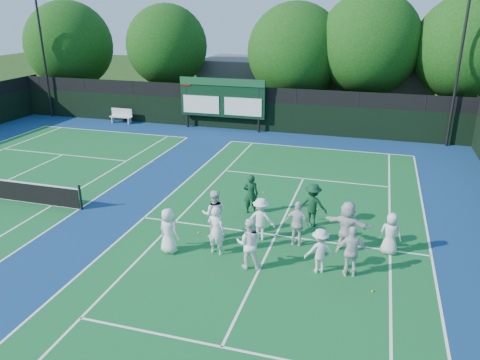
# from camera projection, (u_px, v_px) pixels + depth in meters

# --- Properties ---
(ground) EXTENTS (120.00, 120.00, 0.00)m
(ground) POSITION_uv_depth(u_px,v_px,m) (270.00, 248.00, 16.68)
(ground) COLOR #1B380F
(ground) RESTS_ON ground
(court_apron) EXTENTS (34.00, 32.00, 0.01)m
(court_apron) POSITION_uv_depth(u_px,v_px,m) (133.00, 216.00, 19.17)
(court_apron) COLOR navy
(court_apron) RESTS_ON ground
(near_court) EXTENTS (11.05, 23.85, 0.01)m
(near_court) POSITION_uv_depth(u_px,v_px,m) (276.00, 235.00, 17.57)
(near_court) COLOR #135F2A
(near_court) RESTS_ON ground
(back_fence) EXTENTS (34.00, 0.08, 3.00)m
(back_fence) POSITION_uv_depth(u_px,v_px,m) (238.00, 110.00, 32.16)
(back_fence) COLOR black
(back_fence) RESTS_ON ground
(scoreboard) EXTENTS (6.00, 0.21, 3.55)m
(scoreboard) POSITION_uv_depth(u_px,v_px,m) (222.00, 98.00, 31.77)
(scoreboard) COLOR black
(scoreboard) RESTS_ON ground
(clubhouse) EXTENTS (18.00, 6.00, 4.00)m
(clubhouse) POSITION_uv_depth(u_px,v_px,m) (313.00, 85.00, 38.06)
(clubhouse) COLOR #56555A
(clubhouse) RESTS_ON ground
(light_pole_left) EXTENTS (1.20, 0.30, 10.12)m
(light_pole_left) POSITION_uv_depth(u_px,v_px,m) (40.00, 32.00, 34.14)
(light_pole_left) COLOR black
(light_pole_left) RESTS_ON ground
(light_pole_right) EXTENTS (1.20, 0.30, 10.12)m
(light_pole_right) POSITION_uv_depth(u_px,v_px,m) (463.00, 39.00, 26.57)
(light_pole_right) COLOR black
(light_pole_right) RESTS_ON ground
(bench) EXTENTS (1.68, 0.49, 1.06)m
(bench) POSITION_uv_depth(u_px,v_px,m) (121.00, 115.00, 34.20)
(bench) COLOR silver
(bench) RESTS_ON ground
(tree_a) EXTENTS (7.00, 7.00, 8.57)m
(tree_a) POSITION_uv_depth(u_px,v_px,m) (72.00, 47.00, 38.20)
(tree_a) COLOR black
(tree_a) RESTS_ON ground
(tree_b) EXTENTS (6.16, 6.16, 8.31)m
(tree_b) POSITION_uv_depth(u_px,v_px,m) (169.00, 48.00, 35.82)
(tree_b) COLOR black
(tree_b) RESTS_ON ground
(tree_c) EXTENTS (6.83, 6.83, 8.45)m
(tree_c) POSITION_uv_depth(u_px,v_px,m) (298.00, 54.00, 33.25)
(tree_c) COLOR black
(tree_c) RESTS_ON ground
(tree_d) EXTENTS (6.94, 6.94, 9.14)m
(tree_d) POSITION_uv_depth(u_px,v_px,m) (371.00, 47.00, 31.69)
(tree_d) COLOR black
(tree_d) RESTS_ON ground
(tree_e) EXTENTS (6.76, 6.76, 8.94)m
(tree_e) POSITION_uv_depth(u_px,v_px,m) (469.00, 51.00, 30.11)
(tree_e) COLOR black
(tree_e) RESTS_ON ground
(tennis_ball_1) EXTENTS (0.07, 0.07, 0.07)m
(tennis_ball_1) POSITION_uv_depth(u_px,v_px,m) (317.00, 209.00, 19.74)
(tennis_ball_1) COLOR gold
(tennis_ball_1) RESTS_ON ground
(tennis_ball_2) EXTENTS (0.07, 0.07, 0.07)m
(tennis_ball_2) POSITION_uv_depth(u_px,v_px,m) (372.00, 291.00, 14.08)
(tennis_ball_2) COLOR gold
(tennis_ball_2) RESTS_ON ground
(tennis_ball_3) EXTENTS (0.07, 0.07, 0.07)m
(tennis_ball_3) POSITION_uv_depth(u_px,v_px,m) (199.00, 233.00, 17.71)
(tennis_ball_3) COLOR gold
(tennis_ball_3) RESTS_ON ground
(tennis_ball_4) EXTENTS (0.07, 0.07, 0.07)m
(tennis_ball_4) POSITION_uv_depth(u_px,v_px,m) (263.00, 193.00, 21.51)
(tennis_ball_4) COLOR gold
(tennis_ball_4) RESTS_ON ground
(player_front_0) EXTENTS (0.92, 0.74, 1.64)m
(player_front_0) POSITION_uv_depth(u_px,v_px,m) (169.00, 231.00, 16.13)
(player_front_0) COLOR white
(player_front_0) RESTS_ON ground
(player_front_1) EXTENTS (0.71, 0.53, 1.77)m
(player_front_1) POSITION_uv_depth(u_px,v_px,m) (216.00, 230.00, 16.00)
(player_front_1) COLOR white
(player_front_1) RESTS_ON ground
(player_front_2) EXTENTS (0.93, 0.77, 1.76)m
(player_front_2) POSITION_uv_depth(u_px,v_px,m) (249.00, 243.00, 15.16)
(player_front_2) COLOR white
(player_front_2) RESTS_ON ground
(player_front_3) EXTENTS (1.12, 0.88, 1.52)m
(player_front_3) POSITION_uv_depth(u_px,v_px,m) (320.00, 251.00, 14.93)
(player_front_3) COLOR white
(player_front_3) RESTS_ON ground
(player_front_4) EXTENTS (1.08, 0.62, 1.72)m
(player_front_4) POSITION_uv_depth(u_px,v_px,m) (352.00, 252.00, 14.68)
(player_front_4) COLOR silver
(player_front_4) RESTS_ON ground
(player_back_0) EXTENTS (1.07, 0.94, 1.85)m
(player_back_0) POSITION_uv_depth(u_px,v_px,m) (214.00, 214.00, 17.19)
(player_back_0) COLOR white
(player_back_0) RESTS_ON ground
(player_back_1) EXTENTS (1.07, 0.65, 1.62)m
(player_back_1) POSITION_uv_depth(u_px,v_px,m) (261.00, 219.00, 17.04)
(player_back_1) COLOR white
(player_back_1) RESTS_ON ground
(player_back_2) EXTENTS (1.04, 0.58, 1.68)m
(player_back_2) POSITION_uv_depth(u_px,v_px,m) (298.00, 224.00, 16.60)
(player_back_2) COLOR silver
(player_back_2) RESTS_ON ground
(player_back_3) EXTENTS (1.79, 0.89, 1.85)m
(player_back_3) POSITION_uv_depth(u_px,v_px,m) (347.00, 226.00, 16.24)
(player_back_3) COLOR silver
(player_back_3) RESTS_ON ground
(player_back_4) EXTENTS (0.80, 0.57, 1.52)m
(player_back_4) POSITION_uv_depth(u_px,v_px,m) (391.00, 234.00, 16.06)
(player_back_4) COLOR silver
(player_back_4) RESTS_ON ground
(coach_left) EXTENTS (0.69, 0.52, 1.69)m
(coach_left) POSITION_uv_depth(u_px,v_px,m) (251.00, 194.00, 19.19)
(coach_left) COLOR #0F381F
(coach_left) RESTS_ON ground
(coach_right) EXTENTS (1.16, 0.73, 1.73)m
(coach_right) POSITION_uv_depth(u_px,v_px,m) (313.00, 205.00, 18.10)
(coach_right) COLOR #0F3720
(coach_right) RESTS_ON ground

